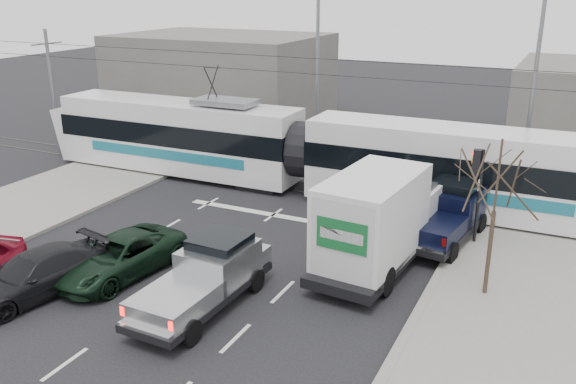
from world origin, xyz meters
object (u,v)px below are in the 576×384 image
at_px(green_car, 119,256).
at_px(box_truck, 379,221).
at_px(street_lamp_far, 314,65).
at_px(dark_car, 35,275).
at_px(street_lamp_near, 530,84).
at_px(silver_pickup, 208,275).
at_px(tram, 304,151).
at_px(traffic_signal, 477,176).
at_px(navy_pickup, 448,214).
at_px(bare_tree, 497,183).

bearing_deg(green_car, box_truck, 37.01).
relative_size(street_lamp_far, box_truck, 1.26).
height_order(street_lamp_far, dark_car, street_lamp_far).
distance_m(street_lamp_far, green_car, 17.84).
bearing_deg(dark_car, street_lamp_near, 66.77).
height_order(silver_pickup, dark_car, silver_pickup).
relative_size(tram, green_car, 5.56).
distance_m(traffic_signal, dark_car, 15.59).
bearing_deg(street_lamp_far, navy_pickup, -44.21).
bearing_deg(dark_car, navy_pickup, 55.36).
xyz_separation_m(bare_tree, dark_car, (-12.89, -6.03, -3.09)).
height_order(tram, box_truck, tram).
distance_m(tram, green_car, 11.01).
bearing_deg(green_car, silver_pickup, 1.28).
xyz_separation_m(street_lamp_near, street_lamp_far, (-11.50, 2.00, 0.00)).
bearing_deg(green_car, street_lamp_near, 60.92).
height_order(silver_pickup, navy_pickup, navy_pickup).
distance_m(bare_tree, dark_car, 14.57).
relative_size(tram, silver_pickup, 4.93).
bearing_deg(bare_tree, dark_car, -154.94).
distance_m(bare_tree, traffic_signal, 4.28).
xyz_separation_m(street_lamp_far, box_truck, (8.02, -12.86, -3.39)).
xyz_separation_m(traffic_signal, navy_pickup, (-0.92, 0.04, -1.66)).
height_order(bare_tree, navy_pickup, bare_tree).
relative_size(box_truck, navy_pickup, 1.31).
relative_size(street_lamp_far, dark_car, 1.87).
relative_size(silver_pickup, dark_car, 1.15).
bearing_deg(street_lamp_near, green_car, -126.14).
distance_m(bare_tree, navy_pickup, 5.27).
distance_m(traffic_signal, street_lamp_far, 14.47).
bearing_deg(bare_tree, silver_pickup, -151.36).
relative_size(street_lamp_far, tram, 0.33).
bearing_deg(bare_tree, tram, 143.56).
height_order(bare_tree, silver_pickup, bare_tree).
relative_size(traffic_signal, navy_pickup, 0.66).
height_order(tram, silver_pickup, tram).
bearing_deg(navy_pickup, box_truck, -108.72).
bearing_deg(dark_car, green_car, 69.68).
bearing_deg(bare_tree, navy_pickup, 116.98).
bearing_deg(navy_pickup, dark_car, -129.06).
height_order(street_lamp_near, street_lamp_far, same).
relative_size(tram, dark_car, 5.68).
bearing_deg(traffic_signal, green_car, -142.98).
height_order(box_truck, dark_car, box_truck).
xyz_separation_m(bare_tree, traffic_signal, (-1.13, 4.00, -1.05)).
bearing_deg(dark_car, silver_pickup, 32.00).
relative_size(silver_pickup, navy_pickup, 1.02).
xyz_separation_m(bare_tree, tram, (-9.43, 6.97, -1.81)).
relative_size(box_truck, dark_car, 1.48).
distance_m(street_lamp_near, dark_car, 22.04).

